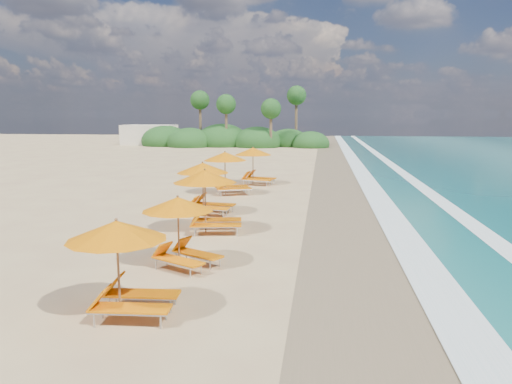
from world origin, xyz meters
TOP-DOWN VIEW (x-y plane):
  - ground at (0.00, 0.00)m, footprint 160.00×160.00m
  - wet_sand at (4.00, 0.00)m, footprint 4.00×160.00m
  - surf_foam at (6.70, 0.00)m, footprint 4.00×160.00m
  - station_0 at (-1.47, -9.58)m, footprint 2.41×2.25m
  - station_1 at (-1.24, -6.16)m, footprint 2.73×2.73m
  - station_2 at (-1.40, -2.03)m, footprint 2.81×2.68m
  - station_3 at (-2.31, 1.19)m, footprint 2.65×2.50m
  - station_4 at (-2.39, 6.46)m, footprint 3.04×3.00m
  - station_5 at (-1.44, 10.35)m, footprint 2.86×2.76m
  - treeline at (-9.94, 45.51)m, footprint 25.80×8.80m
  - beach_building at (-22.00, 48.00)m, footprint 7.00×5.00m

SIDE VIEW (x-z plane):
  - ground at x=0.00m, z-range 0.00..0.00m
  - wet_sand at x=4.00m, z-range 0.00..0.01m
  - surf_foam at x=6.70m, z-range 0.02..0.03m
  - treeline at x=-9.94m, z-range -3.87..5.86m
  - station_1 at x=-1.24m, z-range 0.12..2.17m
  - station_0 at x=-1.47m, z-range 0.13..2.27m
  - station_3 at x=-2.31m, z-range 0.14..2.43m
  - station_5 at x=-1.44m, z-range 0.14..2.47m
  - station_2 at x=-1.40m, z-range 0.14..2.50m
  - station_4 at x=-2.39m, z-range 0.14..2.50m
  - beach_building at x=-22.00m, z-range 0.00..2.80m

